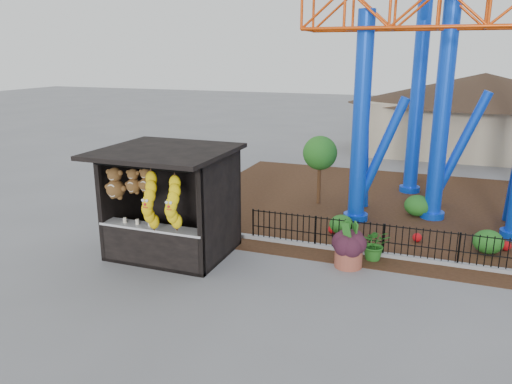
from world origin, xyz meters
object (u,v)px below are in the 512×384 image
(roller_coaster, at_px, (486,28))
(prize_booth, at_px, (167,205))
(potted_plant, at_px, (375,244))
(terracotta_planter, at_px, (348,257))

(roller_coaster, bearing_deg, prize_booth, -137.91)
(roller_coaster, xyz_separation_m, potted_plant, (-2.52, -5.53, -5.97))
(roller_coaster, relative_size, terracotta_planter, 14.56)
(prize_booth, height_order, terracotta_planter, prize_booth)
(prize_booth, bearing_deg, potted_plant, 17.87)
(roller_coaster, height_order, potted_plant, roller_coaster)
(terracotta_planter, distance_m, potted_plant, 0.97)
(roller_coaster, height_order, terracotta_planter, roller_coaster)
(prize_booth, distance_m, terracotta_planter, 5.25)
(roller_coaster, bearing_deg, terracotta_planter, -116.52)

